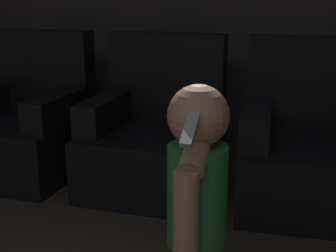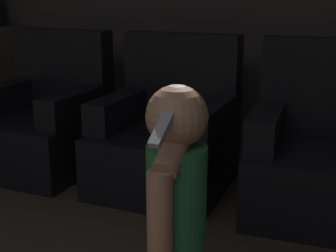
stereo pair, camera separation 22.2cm
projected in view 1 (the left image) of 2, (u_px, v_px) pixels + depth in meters
armchair_left at (25, 126)px, 3.27m from camera, size 0.81×0.82×0.97m
armchair_middle at (156, 137)px, 3.01m from camera, size 0.80×0.81×0.97m
armchair_right at (309, 150)px, 2.76m from camera, size 0.83×0.84×0.97m
person_toddler at (197, 196)px, 1.59m from camera, size 0.21×0.36×0.94m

